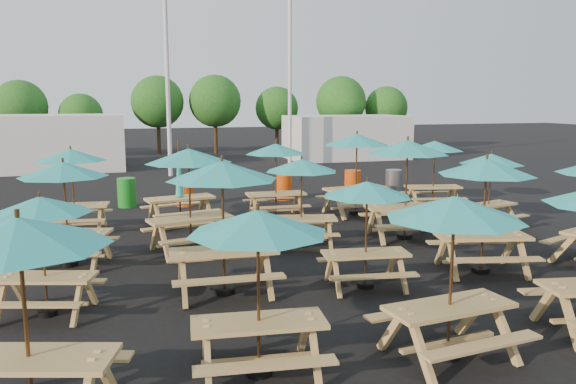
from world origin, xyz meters
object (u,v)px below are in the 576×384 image
object	(u,v)px
picnic_unit_1	(41,213)
picnic_unit_8	(454,219)
picnic_unit_11	(276,154)
waste_bin_1	(185,192)
picnic_unit_2	(64,177)
picnic_unit_7	(180,191)
waste_bin_3	(353,183)
picnic_unit_19	(435,150)
picnic_unit_0	(20,247)
waste_bin_0	(127,193)
picnic_unit_6	(189,163)
picnic_unit_13	(486,175)
picnic_unit_18	(491,164)
picnic_unit_5	(222,180)
picnic_unit_15	(357,145)
picnic_unit_4	(258,233)
picnic_unit_3	(71,161)
waste_bin_4	(393,183)
waste_bin_2	(284,186)
picnic_unit_9	(367,196)
picnic_unit_14	(407,154)

from	to	relation	value
picnic_unit_1	picnic_unit_8	world-z (taller)	picnic_unit_8
picnic_unit_11	waste_bin_1	size ratio (longest dim) A/B	2.34
waste_bin_1	picnic_unit_2	bearing A→B (deg)	-117.10
picnic_unit_7	picnic_unit_8	distance (m)	9.95
waste_bin_3	picnic_unit_19	bearing A→B (deg)	-62.43
picnic_unit_0	waste_bin_0	bearing A→B (deg)	101.50
picnic_unit_6	waste_bin_3	bearing A→B (deg)	28.51
picnic_unit_13	picnic_unit_18	xyz separation A→B (m)	(2.61, 3.34, -0.24)
picnic_unit_11	waste_bin_1	bearing A→B (deg)	134.13
picnic_unit_5	picnic_unit_15	bearing A→B (deg)	51.48
picnic_unit_11	picnic_unit_15	world-z (taller)	picnic_unit_15
picnic_unit_4	picnic_unit_18	size ratio (longest dim) A/B	1.05
picnic_unit_3	picnic_unit_18	xyz separation A→B (m)	(10.95, -2.93, -0.14)
waste_bin_1	waste_bin_4	world-z (taller)	same
picnic_unit_15	waste_bin_3	xyz separation A→B (m)	(1.23, 3.10, -1.68)
picnic_unit_15	waste_bin_1	xyz separation A→B (m)	(-4.94, 2.98, -1.68)
waste_bin_1	waste_bin_2	bearing A→B (deg)	2.77
picnic_unit_9	waste_bin_0	size ratio (longest dim) A/B	2.13
picnic_unit_6	picnic_unit_15	size ratio (longest dim) A/B	0.97
picnic_unit_3	waste_bin_2	distance (m)	7.68
picnic_unit_9	waste_bin_3	bearing A→B (deg)	75.83
waste_bin_4	waste_bin_3	bearing A→B (deg)	168.09
picnic_unit_0	picnic_unit_19	bearing A→B (deg)	58.72
waste_bin_4	picnic_unit_15	bearing A→B (deg)	-134.66
picnic_unit_15	waste_bin_2	xyz separation A→B (m)	(-1.43, 3.15, -1.68)
picnic_unit_8	picnic_unit_9	size ratio (longest dim) A/B	1.11
picnic_unit_2	picnic_unit_13	size ratio (longest dim) A/B	0.96
picnic_unit_19	waste_bin_2	size ratio (longest dim) A/B	2.32
picnic_unit_14	picnic_unit_7	bearing A→B (deg)	157.26
picnic_unit_2	picnic_unit_5	world-z (taller)	picnic_unit_5
picnic_unit_8	picnic_unit_15	world-z (taller)	picnic_unit_15
picnic_unit_3	picnic_unit_9	size ratio (longest dim) A/B	1.10
picnic_unit_11	picnic_unit_13	distance (m)	7.04
picnic_unit_1	waste_bin_0	bearing A→B (deg)	98.25
picnic_unit_3	picnic_unit_1	bearing A→B (deg)	-83.11
picnic_unit_6	picnic_unit_7	world-z (taller)	picnic_unit_6
picnic_unit_1	waste_bin_1	size ratio (longest dim) A/B	2.12
picnic_unit_15	waste_bin_0	bearing A→B (deg)	146.79
picnic_unit_15	picnic_unit_19	size ratio (longest dim) A/B	1.13
picnic_unit_0	picnic_unit_6	xyz separation A→B (m)	(2.59, 6.66, 0.09)
picnic_unit_3	picnic_unit_15	size ratio (longest dim) A/B	0.90
picnic_unit_3	picnic_unit_19	world-z (taller)	picnic_unit_3
picnic_unit_6	picnic_unit_15	world-z (taller)	picnic_unit_15
picnic_unit_1	picnic_unit_7	bearing A→B (deg)	82.22
picnic_unit_7	picnic_unit_18	bearing A→B (deg)	-31.47
picnic_unit_7	picnic_unit_13	bearing A→B (deg)	-60.28
picnic_unit_1	waste_bin_1	distance (m)	9.88
picnic_unit_7	waste_bin_0	world-z (taller)	picnic_unit_7
picnic_unit_1	picnic_unit_19	bearing A→B (deg)	46.62
waste_bin_2	waste_bin_1	bearing A→B (deg)	-177.23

